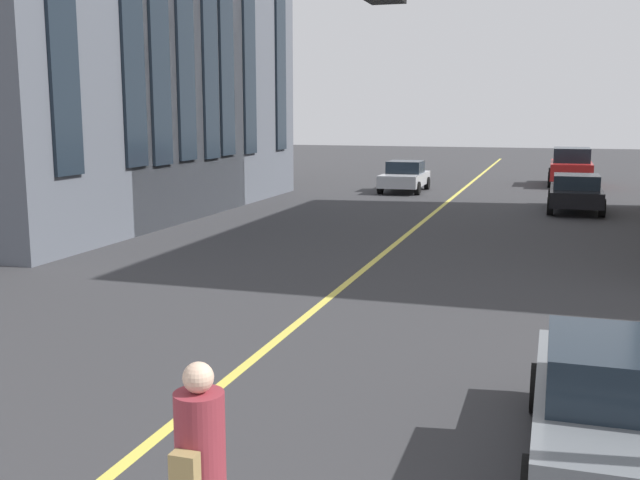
{
  "coord_description": "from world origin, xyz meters",
  "views": [
    {
      "loc": [
        -1.13,
        -4.1,
        3.59
      ],
      "look_at": [
        9.51,
        -0.76,
        1.69
      ],
      "focal_mm": 41.9,
      "sensor_mm": 36.0,
      "label": 1
    }
  ],
  "objects_px": {
    "car_silver_oncoming": "(405,176)",
    "car_grey_mid": "(626,406)",
    "car_red_far": "(571,166)",
    "car_black_parked_b": "(576,192)",
    "pedestrian_near": "(201,476)"
  },
  "relations": [
    {
      "from": "car_grey_mid",
      "to": "car_black_parked_b",
      "type": "height_order",
      "value": "car_grey_mid"
    },
    {
      "from": "car_grey_mid",
      "to": "pedestrian_near",
      "type": "relative_size",
      "value": 2.18
    },
    {
      "from": "car_black_parked_b",
      "to": "pedestrian_near",
      "type": "bearing_deg",
      "value": 172.45
    },
    {
      "from": "car_silver_oncoming",
      "to": "car_black_parked_b",
      "type": "distance_m",
      "value": 8.94
    },
    {
      "from": "car_red_far",
      "to": "car_black_parked_b",
      "type": "relative_size",
      "value": 1.07
    },
    {
      "from": "car_red_far",
      "to": "car_black_parked_b",
      "type": "bearing_deg",
      "value": -180.0
    },
    {
      "from": "pedestrian_near",
      "to": "car_grey_mid",
      "type": "bearing_deg",
      "value": -47.47
    },
    {
      "from": "car_silver_oncoming",
      "to": "car_red_far",
      "type": "bearing_deg",
      "value": -54.03
    },
    {
      "from": "car_black_parked_b",
      "to": "pedestrian_near",
      "type": "distance_m",
      "value": 24.46
    },
    {
      "from": "car_red_far",
      "to": "car_black_parked_b",
      "type": "xyz_separation_m",
      "value": [
        -10.41,
        -0.0,
        -0.27
      ]
    },
    {
      "from": "car_silver_oncoming",
      "to": "car_grey_mid",
      "type": "height_order",
      "value": "same"
    },
    {
      "from": "car_grey_mid",
      "to": "car_red_far",
      "type": "bearing_deg",
      "value": 0.0
    },
    {
      "from": "car_black_parked_b",
      "to": "car_red_far",
      "type": "bearing_deg",
      "value": 0.0
    },
    {
      "from": "car_red_far",
      "to": "car_black_parked_b",
      "type": "height_order",
      "value": "car_red_far"
    },
    {
      "from": "car_red_far",
      "to": "car_grey_mid",
      "type": "height_order",
      "value": "car_red_far"
    }
  ]
}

